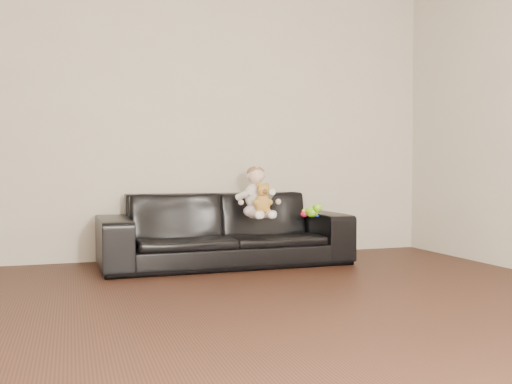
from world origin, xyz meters
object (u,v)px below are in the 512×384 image
object	(u,v)px
baby	(256,195)
sofa	(225,229)
toy_green	(312,212)
toy_rattle	(304,214)
teddy_bear	(263,199)
toy_blue_disc	(316,216)

from	to	relation	value
baby	sofa	bearing A→B (deg)	141.05
sofa	toy_green	distance (m)	0.76
sofa	toy_rattle	bearing A→B (deg)	-12.93
teddy_bear	toy_green	bearing A→B (deg)	-10.38
teddy_bear	toy_green	xyz separation A→B (m)	(0.47, 0.07, -0.12)
baby	toy_rattle	xyz separation A→B (m)	(0.42, -0.03, -0.16)
sofa	toy_green	size ratio (longest dim) A/B	15.17
sofa	teddy_bear	xyz separation A→B (m)	(0.26, -0.25, 0.27)
teddy_bear	toy_rattle	bearing A→B (deg)	-4.72
sofa	toy_blue_disc	distance (m)	0.81
sofa	toy_rattle	xyz separation A→B (m)	(0.67, -0.14, 0.13)
baby	toy_green	world-z (taller)	baby
baby	toy_blue_disc	xyz separation A→B (m)	(0.55, 0.01, -0.19)
teddy_bear	toy_rattle	world-z (taller)	teddy_bear
sofa	toy_rattle	distance (m)	0.69
baby	teddy_bear	size ratio (longest dim) A/B	1.73
toy_blue_disc	toy_rattle	bearing A→B (deg)	-162.84
toy_green	sofa	bearing A→B (deg)	166.61
sofa	toy_green	bearing A→B (deg)	-14.52
teddy_bear	baby	bearing A→B (deg)	74.99
toy_blue_disc	sofa	bearing A→B (deg)	172.86
baby	toy_rattle	bearing A→B (deg)	-18.10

